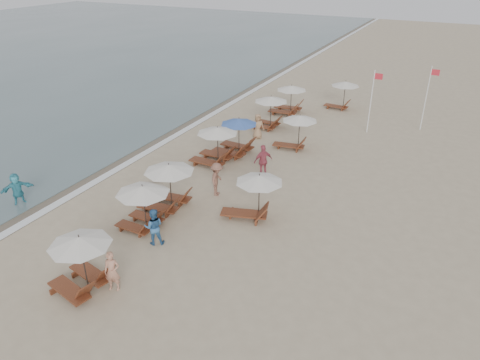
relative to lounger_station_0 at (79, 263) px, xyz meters
The scene contains 21 objects.
ground 6.39m from the lounger_station_0, 31.52° to the left, with size 160.00×160.00×0.00m, color tan.
wet_sand_band 15.13m from the lounger_station_0, 118.28° to the left, with size 3.20×140.00×0.01m, color #6B5E4C.
foam_line 14.56m from the lounger_station_0, 113.76° to the left, with size 0.50×140.00×0.02m, color white.
lounger_station_0 is the anchor object (origin of this frame).
lounger_station_1 4.44m from the lounger_station_0, 97.65° to the left, with size 2.51×2.42×2.19m.
lounger_station_2 6.45m from the lounger_station_0, 95.70° to the left, with size 2.74×2.43×2.40m.
lounger_station_3 12.12m from the lounger_station_0, 95.73° to the left, with size 2.80×2.42×2.31m.
lounger_station_4 13.90m from the lounger_station_0, 93.11° to the left, with size 2.75×2.25×2.36m.
lounger_station_5 19.12m from the lounger_station_0, 92.26° to the left, with size 2.50×2.36×2.34m.
lounger_station_6 22.80m from the lounger_station_0, 91.85° to the left, with size 2.79×2.30×2.25m.
inland_station_0 8.17m from the lounger_station_0, 64.88° to the left, with size 2.92×2.28×2.22m.
inland_station_1 16.46m from the lounger_station_0, 82.02° to the left, with size 2.75×2.24×2.22m.
inland_station_2 25.93m from the lounger_station_0, 84.01° to the left, with size 2.65×2.24×2.22m.
beachgoer_near 1.22m from the lounger_station_0, 24.91° to the left, with size 0.60×0.39×1.64m, color tan.
beachgoer_mid_a 3.69m from the lounger_station_0, 80.04° to the left, with size 0.82×0.64×1.70m, color teal.
beachgoer_mid_b 8.73m from the lounger_station_0, 84.13° to the left, with size 1.16×0.67×1.80m, color brown.
beachgoer_far_a 11.95m from the lounger_station_0, 79.74° to the left, with size 1.11×0.46×1.89m, color #B04655.
beachgoer_far_b 16.94m from the lounger_station_0, 91.96° to the left, with size 0.84×0.54×1.71m, color #A47D59.
waterline_walker 8.30m from the lounger_station_0, 155.70° to the left, with size 1.54×0.49×1.66m, color teal.
flag_pole_near 22.24m from the lounger_station_0, 74.68° to the left, with size 0.59×0.08×4.38m.
flag_pole_far 25.34m from the lounger_station_0, 68.77° to the left, with size 0.60×0.08×4.54m.
Camera 1 is at (5.89, -12.53, 11.34)m, focal length 33.71 mm.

